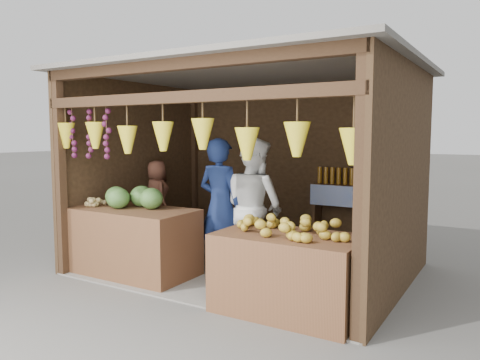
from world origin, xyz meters
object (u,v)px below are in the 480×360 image
at_px(man_standing, 220,206).
at_px(vendor_seated, 157,196).
at_px(woman_standing, 254,207).
at_px(counter_right, 289,274).
at_px(counter_left, 132,241).

distance_m(man_standing, vendor_seated, 1.44).
bearing_deg(vendor_seated, woman_standing, -157.51).
bearing_deg(man_standing, counter_right, 152.99).
bearing_deg(vendor_seated, counter_right, -173.97).
xyz_separation_m(counter_left, man_standing, (0.95, 0.65, 0.45)).
relative_size(counter_right, vendor_seated, 1.34).
xyz_separation_m(man_standing, woman_standing, (0.42, 0.15, 0.00)).
distance_m(counter_right, man_standing, 1.66).
height_order(man_standing, vendor_seated, man_standing).
xyz_separation_m(counter_left, woman_standing, (1.37, 0.81, 0.45)).
height_order(counter_left, man_standing, man_standing).
relative_size(counter_left, vendor_seated, 1.54).
bearing_deg(counter_right, vendor_seated, 156.91).
bearing_deg(counter_right, woman_standing, 134.38).
distance_m(counter_left, woman_standing, 1.65).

